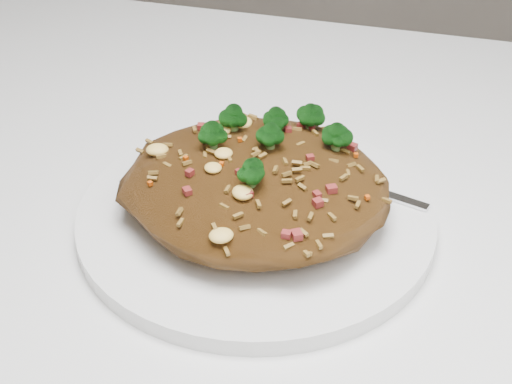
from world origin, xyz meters
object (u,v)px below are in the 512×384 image
at_px(fork, 343,180).
at_px(dining_table, 311,304).
at_px(plate, 256,215).
at_px(fried_rice, 256,175).

bearing_deg(fork, dining_table, -93.15).
bearing_deg(fork, plate, -122.63).
height_order(plate, fork, fork).
height_order(dining_table, fork, fork).
height_order(fried_rice, fork, fried_rice).
bearing_deg(dining_table, fried_rice, -164.32).
distance_m(plate, fried_rice, 0.04).
bearing_deg(fried_rice, fork, 41.76).
distance_m(dining_table, fork, 0.11).
bearing_deg(dining_table, plate, -163.30).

